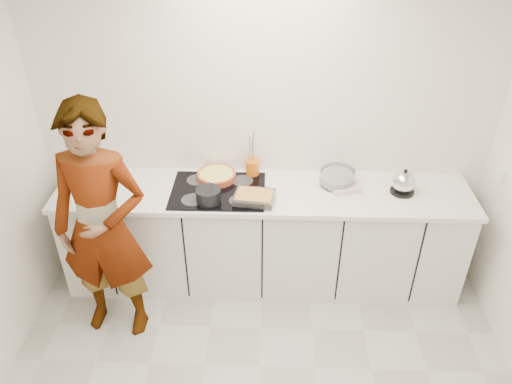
{
  "coord_description": "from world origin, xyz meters",
  "views": [
    {
      "loc": [
        0.05,
        -1.95,
        3.04
      ],
      "look_at": [
        -0.05,
        1.05,
        1.05
      ],
      "focal_mm": 35.0,
      "sensor_mm": 36.0,
      "label": 1
    }
  ],
  "objects_px": {
    "cook": "(102,228)",
    "baking_dish": "(254,197)",
    "saucepan": "(208,195)",
    "utensil_crock": "(252,168)",
    "hob": "(218,191)",
    "mixing_bowl": "(337,178)",
    "tart_dish": "(217,176)",
    "kettle": "(404,183)"
  },
  "relations": [
    {
      "from": "mixing_bowl",
      "to": "utensil_crock",
      "type": "height_order",
      "value": "utensil_crock"
    },
    {
      "from": "baking_dish",
      "to": "mixing_bowl",
      "type": "xyz_separation_m",
      "value": [
        0.64,
        0.27,
        0.01
      ]
    },
    {
      "from": "saucepan",
      "to": "mixing_bowl",
      "type": "relative_size",
      "value": 0.72
    },
    {
      "from": "hob",
      "to": "mixing_bowl",
      "type": "xyz_separation_m",
      "value": [
        0.93,
        0.13,
        0.05
      ]
    },
    {
      "from": "kettle",
      "to": "hob",
      "type": "bearing_deg",
      "value": -178.7
    },
    {
      "from": "utensil_crock",
      "to": "cook",
      "type": "relative_size",
      "value": 0.07
    },
    {
      "from": "tart_dish",
      "to": "mixing_bowl",
      "type": "relative_size",
      "value": 0.99
    },
    {
      "from": "cook",
      "to": "utensil_crock",
      "type": "bearing_deg",
      "value": 41.35
    },
    {
      "from": "saucepan",
      "to": "cook",
      "type": "xyz_separation_m",
      "value": [
        -0.7,
        -0.36,
        -0.04
      ]
    },
    {
      "from": "mixing_bowl",
      "to": "cook",
      "type": "distance_m",
      "value": 1.8
    },
    {
      "from": "hob",
      "to": "baking_dish",
      "type": "bearing_deg",
      "value": -25.18
    },
    {
      "from": "saucepan",
      "to": "cook",
      "type": "relative_size",
      "value": 0.13
    },
    {
      "from": "baking_dish",
      "to": "cook",
      "type": "relative_size",
      "value": 0.17
    },
    {
      "from": "baking_dish",
      "to": "kettle",
      "type": "distance_m",
      "value": 1.15
    },
    {
      "from": "baking_dish",
      "to": "kettle",
      "type": "bearing_deg",
      "value": 8.35
    },
    {
      "from": "mixing_bowl",
      "to": "baking_dish",
      "type": "bearing_deg",
      "value": -157.52
    },
    {
      "from": "tart_dish",
      "to": "saucepan",
      "type": "distance_m",
      "value": 0.32
    },
    {
      "from": "hob",
      "to": "cook",
      "type": "relative_size",
      "value": 0.39
    },
    {
      "from": "tart_dish",
      "to": "saucepan",
      "type": "bearing_deg",
      "value": -94.91
    },
    {
      "from": "hob",
      "to": "mixing_bowl",
      "type": "height_order",
      "value": "mixing_bowl"
    },
    {
      "from": "cook",
      "to": "baking_dish",
      "type": "bearing_deg",
      "value": 24.38
    },
    {
      "from": "saucepan",
      "to": "hob",
      "type": "bearing_deg",
      "value": 70.33
    },
    {
      "from": "tart_dish",
      "to": "cook",
      "type": "bearing_deg",
      "value": -136.89
    },
    {
      "from": "cook",
      "to": "tart_dish",
      "type": "bearing_deg",
      "value": 47.45
    },
    {
      "from": "saucepan",
      "to": "mixing_bowl",
      "type": "xyz_separation_m",
      "value": [
        0.98,
        0.29,
        -0.01
      ]
    },
    {
      "from": "hob",
      "to": "saucepan",
      "type": "distance_m",
      "value": 0.18
    },
    {
      "from": "tart_dish",
      "to": "utensil_crock",
      "type": "relative_size",
      "value": 2.39
    },
    {
      "from": "kettle",
      "to": "cook",
      "type": "distance_m",
      "value": 2.24
    },
    {
      "from": "hob",
      "to": "saucepan",
      "type": "bearing_deg",
      "value": -109.67
    },
    {
      "from": "tart_dish",
      "to": "kettle",
      "type": "bearing_deg",
      "value": -5.27
    },
    {
      "from": "saucepan",
      "to": "cook",
      "type": "height_order",
      "value": "cook"
    },
    {
      "from": "hob",
      "to": "cook",
      "type": "xyz_separation_m",
      "value": [
        -0.75,
        -0.51,
        0.02
      ]
    },
    {
      "from": "kettle",
      "to": "baking_dish",
      "type": "bearing_deg",
      "value": -171.65
    },
    {
      "from": "hob",
      "to": "saucepan",
      "type": "relative_size",
      "value": 3.06
    },
    {
      "from": "saucepan",
      "to": "utensil_crock",
      "type": "distance_m",
      "value": 0.51
    },
    {
      "from": "kettle",
      "to": "utensil_crock",
      "type": "distance_m",
      "value": 1.18
    },
    {
      "from": "hob",
      "to": "mixing_bowl",
      "type": "relative_size",
      "value": 2.2
    },
    {
      "from": "kettle",
      "to": "utensil_crock",
      "type": "relative_size",
      "value": 1.67
    },
    {
      "from": "mixing_bowl",
      "to": "cook",
      "type": "xyz_separation_m",
      "value": [
        -1.68,
        -0.64,
        -0.04
      ]
    },
    {
      "from": "hob",
      "to": "utensil_crock",
      "type": "xyz_separation_m",
      "value": [
        0.26,
        0.25,
        0.06
      ]
    },
    {
      "from": "hob",
      "to": "utensil_crock",
      "type": "relative_size",
      "value": 5.32
    },
    {
      "from": "mixing_bowl",
      "to": "utensil_crock",
      "type": "relative_size",
      "value": 2.41
    }
  ]
}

